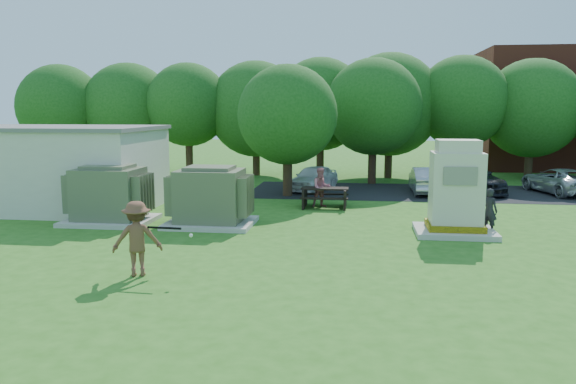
# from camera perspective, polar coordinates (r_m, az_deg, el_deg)

# --- Properties ---
(ground) EXTENTS (120.00, 120.00, 0.00)m
(ground) POSITION_cam_1_polar(r_m,az_deg,el_deg) (15.03, -1.98, -7.13)
(ground) COLOR #2D6619
(ground) RESTS_ON ground
(service_building) EXTENTS (10.00, 5.00, 3.20)m
(service_building) POSITION_cam_1_polar(r_m,az_deg,el_deg) (25.26, -24.64, 2.13)
(service_building) COLOR beige
(service_building) RESTS_ON ground
(service_building_roof) EXTENTS (10.20, 5.20, 0.15)m
(service_building_roof) POSITION_cam_1_polar(r_m,az_deg,el_deg) (25.15, -24.87, 5.92)
(service_building_roof) COLOR slate
(service_building_roof) RESTS_ON service_building
(parking_strip) EXTENTS (20.00, 6.00, 0.01)m
(parking_strip) POSITION_cam_1_polar(r_m,az_deg,el_deg) (28.45, 16.68, -0.07)
(parking_strip) COLOR #232326
(parking_strip) RESTS_ON ground
(transformer_left) EXTENTS (3.00, 2.40, 2.07)m
(transformer_left) POSITION_cam_1_polar(r_m,az_deg,el_deg) (21.00, -17.69, -0.36)
(transformer_left) COLOR beige
(transformer_left) RESTS_ON ground
(transformer_right) EXTENTS (3.00, 2.40, 2.07)m
(transformer_right) POSITION_cam_1_polar(r_m,az_deg,el_deg) (19.72, -7.90, -0.58)
(transformer_right) COLOR beige
(transformer_right) RESTS_ON ground
(generator_cabinet) EXTENTS (2.52, 2.06, 3.06)m
(generator_cabinet) POSITION_cam_1_polar(r_m,az_deg,el_deg) (18.87, 16.70, -0.13)
(generator_cabinet) COLOR beige
(generator_cabinet) RESTS_ON ground
(picnic_table) EXTENTS (1.93, 1.45, 0.83)m
(picnic_table) POSITION_cam_1_polar(r_m,az_deg,el_deg) (23.19, 3.76, -0.31)
(picnic_table) COLOR black
(picnic_table) RESTS_ON ground
(batter) EXTENTS (1.35, 1.03, 1.84)m
(batter) POSITION_cam_1_polar(r_m,az_deg,el_deg) (14.11, -15.09, -4.60)
(batter) COLOR brown
(batter) RESTS_ON ground
(person_by_generator) EXTENTS (0.64, 0.60, 1.48)m
(person_by_generator) POSITION_cam_1_polar(r_m,az_deg,el_deg) (19.50, 19.76, -1.80)
(person_by_generator) COLOR #232227
(person_by_generator) RESTS_ON ground
(person_at_picnic) EXTENTS (0.95, 0.85, 1.63)m
(person_at_picnic) POSITION_cam_1_polar(r_m,az_deg,el_deg) (23.26, 3.40, 0.46)
(person_at_picnic) COLOR #C46871
(person_at_picnic) RESTS_ON ground
(car_white) EXTENTS (2.60, 3.96, 1.25)m
(car_white) POSITION_cam_1_polar(r_m,az_deg,el_deg) (28.02, 2.58, 1.43)
(car_white) COLOR white
(car_white) RESTS_ON ground
(car_silver_a) EXTENTS (1.39, 3.88, 1.28)m
(car_silver_a) POSITION_cam_1_polar(r_m,az_deg,el_deg) (27.86, 13.86, 1.18)
(car_silver_a) COLOR #A6A6AB
(car_silver_a) RESTS_ON ground
(car_dark) EXTENTS (3.45, 5.34, 1.44)m
(car_dark) POSITION_cam_1_polar(r_m,az_deg,el_deg) (28.83, 17.76, 1.42)
(car_dark) COLOR black
(car_dark) RESTS_ON ground
(car_silver_b) EXTENTS (3.03, 4.75, 1.22)m
(car_silver_b) POSITION_cam_1_polar(r_m,az_deg,el_deg) (30.01, 25.86, 1.03)
(car_silver_b) COLOR #BABBBF
(car_silver_b) RESTS_ON ground
(batting_equipment) EXTENTS (1.44, 0.15, 0.23)m
(batting_equipment) POSITION_cam_1_polar(r_m,az_deg,el_deg) (13.79, -12.54, -3.70)
(batting_equipment) COLOR black
(batting_equipment) RESTS_ON ground
(tree_row) EXTENTS (41.30, 13.30, 7.30)m
(tree_row) POSITION_cam_1_polar(r_m,az_deg,el_deg) (32.79, 6.38, 8.58)
(tree_row) COLOR #47301E
(tree_row) RESTS_ON ground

